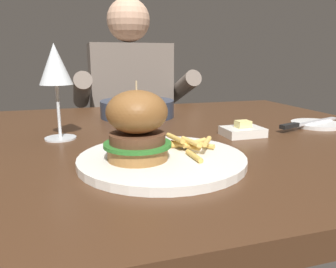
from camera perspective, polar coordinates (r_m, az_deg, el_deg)
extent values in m
cube|color=#472B19|center=(0.80, 1.09, -1.20)|extent=(1.14, 0.97, 0.04)
cylinder|color=#472B19|center=(1.50, 14.83, -9.62)|extent=(0.06, 0.06, 0.70)
cylinder|color=white|center=(0.57, -1.05, -4.43)|extent=(0.29, 0.29, 0.01)
cylinder|color=#9E6B38|center=(0.55, -5.29, -3.22)|extent=(0.10, 0.10, 0.02)
cylinder|color=#2D7028|center=(0.54, -5.32, -1.80)|extent=(0.11, 0.11, 0.01)
cylinder|color=brown|center=(0.54, -5.34, -0.67)|extent=(0.09, 0.09, 0.02)
ellipsoid|color=brown|center=(0.53, -5.44, 3.85)|extent=(0.10, 0.10, 0.07)
cylinder|color=#CCB78C|center=(0.53, -5.50, 6.53)|extent=(0.00, 0.00, 0.05)
cylinder|color=#E0B251|center=(0.55, 4.56, -3.83)|extent=(0.01, 0.06, 0.01)
cylinder|color=#EABC5B|center=(0.61, 5.82, -1.90)|extent=(0.04, 0.05, 0.01)
cylinder|color=gold|center=(0.61, 0.91, -1.99)|extent=(0.07, 0.03, 0.01)
cylinder|color=gold|center=(0.59, 2.96, -1.99)|extent=(0.04, 0.06, 0.01)
cylinder|color=#E0B251|center=(0.59, 3.59, -1.51)|extent=(0.04, 0.06, 0.01)
cylinder|color=#EABC5B|center=(0.61, 4.68, -1.53)|extent=(0.06, 0.04, 0.01)
cylinder|color=#E0B251|center=(0.60, 1.24, -0.72)|extent=(0.02, 0.06, 0.01)
cylinder|color=#EABC5B|center=(0.58, 6.81, -1.28)|extent=(0.03, 0.04, 0.01)
cylinder|color=#EABC5B|center=(0.58, 3.97, -1.34)|extent=(0.02, 0.06, 0.01)
cylinder|color=silver|center=(0.78, -18.19, -0.68)|extent=(0.07, 0.07, 0.00)
cylinder|color=silver|center=(0.76, -18.52, 3.76)|extent=(0.01, 0.01, 0.12)
cone|color=silver|center=(0.76, -19.09, 11.45)|extent=(0.07, 0.07, 0.09)
cylinder|color=white|center=(0.96, 24.39, 1.56)|extent=(0.13, 0.13, 0.01)
cube|color=silver|center=(0.96, 24.43, 2.00)|extent=(0.17, 0.07, 0.00)
cube|color=black|center=(0.86, 20.39, 1.35)|extent=(0.06, 0.03, 0.01)
cube|color=white|center=(0.78, 12.86, 0.41)|extent=(0.09, 0.07, 0.02)
cube|color=#F4E58C|center=(0.78, 12.93, 1.70)|extent=(0.03, 0.03, 0.02)
cylinder|color=#2D384C|center=(1.02, -5.36, 4.44)|extent=(0.23, 0.23, 0.05)
ellipsoid|color=#4C662D|center=(1.01, -5.38, 5.53)|extent=(0.12, 0.12, 0.02)
cube|color=#282833|center=(1.68, -6.11, -11.16)|extent=(0.30, 0.22, 0.46)
cube|color=#72665B|center=(1.54, -6.55, 5.68)|extent=(0.36, 0.20, 0.52)
sphere|color=tan|center=(1.54, -6.92, 19.10)|extent=(0.19, 0.19, 0.19)
cylinder|color=#72665B|center=(1.43, -14.77, 7.18)|extent=(0.07, 0.34, 0.18)
cylinder|color=#72665B|center=(1.51, 2.24, 7.90)|extent=(0.07, 0.34, 0.18)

